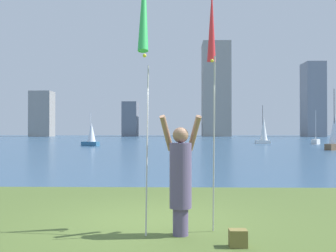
% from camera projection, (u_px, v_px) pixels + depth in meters
% --- Properties ---
extents(ground, '(120.00, 138.00, 0.12)m').
position_uv_depth(ground, '(173.00, 142.00, 58.58)').
color(ground, '#475B28').
extents(person, '(0.74, 0.55, 2.01)m').
position_uv_depth(person, '(181.00, 176.00, 6.61)').
color(person, '#594C72').
rests_on(person, ground).
extents(kite_flag_left, '(0.16, 1.21, 4.50)m').
position_uv_depth(kite_flag_left, '(144.00, 9.00, 6.09)').
color(kite_flag_left, '#B2B2B7').
rests_on(kite_flag_left, ground).
extents(kite_flag_right, '(0.16, 0.74, 4.33)m').
position_uv_depth(kite_flag_right, '(212.00, 30.00, 7.12)').
color(kite_flag_right, '#B2B2B7').
rests_on(kite_flag_right, ground).
extents(bag, '(0.27, 0.21, 0.26)m').
position_uv_depth(bag, '(238.00, 238.00, 5.94)').
color(bag, olive).
rests_on(bag, ground).
extents(sailboat_1, '(2.04, 1.81, 5.36)m').
position_uv_depth(sailboat_1, '(335.00, 132.00, 34.72)').
color(sailboat_1, brown).
rests_on(sailboat_1, ground).
extents(sailboat_3, '(1.82, 0.92, 4.90)m').
position_uv_depth(sailboat_3, '(263.00, 132.00, 49.90)').
color(sailboat_3, white).
rests_on(sailboat_3, ground).
extents(sailboat_5, '(1.49, 1.86, 4.18)m').
position_uv_depth(sailboat_5, '(316.00, 141.00, 48.58)').
color(sailboat_5, silver).
rests_on(sailboat_5, ground).
extents(sailboat_8, '(1.98, 1.37, 3.65)m').
position_uv_depth(sailboat_8, '(91.00, 136.00, 43.24)').
color(sailboat_8, '#2D6084').
rests_on(sailboat_8, ground).
extents(skyline_tower_0, '(5.62, 5.02, 12.02)m').
position_uv_depth(skyline_tower_0, '(42.00, 114.00, 105.29)').
color(skyline_tower_0, gray).
rests_on(skyline_tower_0, ground).
extents(skyline_tower_1, '(3.95, 7.40, 9.34)m').
position_uv_depth(skyline_tower_1, '(130.00, 119.00, 108.12)').
color(skyline_tower_1, slate).
rests_on(skyline_tower_1, ground).
extents(skyline_tower_2, '(7.51, 7.35, 25.64)m').
position_uv_depth(skyline_tower_2, '(216.00, 90.00, 108.46)').
color(skyline_tower_2, gray).
rests_on(skyline_tower_2, ground).
extents(skyline_tower_3, '(4.93, 6.42, 19.36)m').
position_uv_depth(skyline_tower_3, '(313.00, 100.00, 103.56)').
color(skyline_tower_3, gray).
rests_on(skyline_tower_3, ground).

